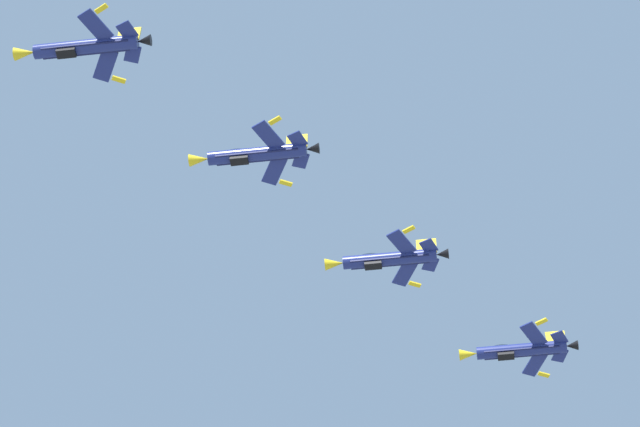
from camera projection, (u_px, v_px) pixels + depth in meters
name	position (u px, v px, depth m)	size (l,w,h in m)	color
fighter_jet_lead	(84.00, 47.00, 162.56)	(15.92, 10.51, 4.37)	navy
fighter_jet_left_wing	(255.00, 154.00, 172.45)	(15.92, 10.51, 4.36)	navy
fighter_jet_right_wing	(388.00, 259.00, 182.58)	(15.92, 10.52, 4.35)	navy
fighter_jet_left_outer	(519.00, 350.00, 191.50)	(15.92, 10.48, 4.38)	navy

